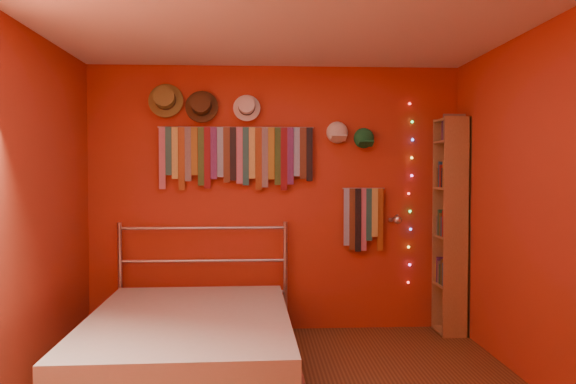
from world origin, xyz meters
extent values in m
cube|color=#A2231A|center=(0.00, 1.75, 1.25)|extent=(3.50, 0.02, 2.50)
cube|color=#A2231A|center=(1.75, 0.00, 1.25)|extent=(0.02, 3.50, 2.50)
cube|color=#A2231A|center=(-1.75, 0.00, 1.25)|extent=(0.02, 3.50, 2.50)
cube|color=white|center=(0.00, 0.00, 2.50)|extent=(3.50, 3.50, 0.02)
cylinder|color=#B5B5BA|center=(-0.37, 1.70, 1.92)|extent=(1.45, 0.01, 0.01)
cube|color=#BC5E7C|center=(-1.05, 1.69, 1.63)|extent=(0.06, 0.01, 0.57)
cube|color=#185554|center=(-0.99, 1.68, 1.70)|extent=(0.06, 0.01, 0.45)
cube|color=#A8AF46|center=(-0.93, 1.68, 1.68)|extent=(0.06, 0.01, 0.48)
cube|color=brown|center=(-0.87, 1.69, 1.63)|extent=(0.06, 0.01, 0.59)
cube|color=navy|center=(-0.81, 1.68, 1.67)|extent=(0.06, 0.01, 0.50)
cube|color=brown|center=(-0.75, 1.68, 1.70)|extent=(0.06, 0.01, 0.45)
cube|color=#275321|center=(-0.69, 1.69, 1.65)|extent=(0.06, 0.01, 0.54)
cube|color=maroon|center=(-0.64, 1.68, 1.63)|extent=(0.06, 0.01, 0.57)
cube|color=#4E1B6D|center=(-0.58, 1.68, 1.68)|extent=(0.06, 0.01, 0.48)
cube|color=#6B9ABE|center=(-0.52, 1.69, 1.69)|extent=(0.06, 0.01, 0.46)
cube|color=#512E1B|center=(-0.46, 1.68, 1.66)|extent=(0.06, 0.01, 0.52)
cube|color=black|center=(-0.40, 1.68, 1.67)|extent=(0.06, 0.01, 0.50)
cube|color=#B2597B|center=(-0.34, 1.69, 1.66)|extent=(0.06, 0.01, 0.53)
cube|color=#184D55|center=(-0.28, 1.68, 1.65)|extent=(0.06, 0.01, 0.54)
cube|color=#B6A149|center=(-0.22, 1.68, 1.68)|extent=(0.06, 0.01, 0.48)
cube|color=maroon|center=(-0.16, 1.69, 1.63)|extent=(0.06, 0.01, 0.58)
cube|color=navy|center=(-0.10, 1.68, 1.64)|extent=(0.06, 0.01, 0.56)
cube|color=olive|center=(-0.04, 1.68, 1.68)|extent=(0.06, 0.01, 0.49)
cube|color=#254F1F|center=(0.02, 1.69, 1.65)|extent=(0.06, 0.01, 0.54)
cube|color=maroon|center=(0.08, 1.68, 1.62)|extent=(0.06, 0.01, 0.59)
cube|color=#42175F|center=(0.14, 1.68, 1.65)|extent=(0.06, 0.01, 0.53)
cube|color=#7092C8|center=(0.20, 1.69, 1.69)|extent=(0.06, 0.01, 0.46)
cube|color=#4E261A|center=(0.26, 1.68, 1.68)|extent=(0.06, 0.01, 0.48)
cube|color=black|center=(0.32, 1.68, 1.67)|extent=(0.06, 0.01, 0.50)
cylinder|color=#B5B5BA|center=(0.83, 1.70, 1.35)|extent=(0.40, 0.01, 0.01)
cube|color=#7BA6DB|center=(0.67, 1.69, 1.08)|extent=(0.06, 0.01, 0.54)
cube|color=#502E1A|center=(0.73, 1.68, 1.05)|extent=(0.06, 0.01, 0.58)
cube|color=black|center=(0.78, 1.68, 1.05)|extent=(0.06, 0.01, 0.60)
cube|color=#BE5F8E|center=(0.83, 1.69, 1.05)|extent=(0.06, 0.01, 0.59)
cube|color=#195856|center=(0.89, 1.68, 1.10)|extent=(0.06, 0.01, 0.50)
cube|color=#B9AE4A|center=(0.94, 1.68, 1.12)|extent=(0.06, 0.01, 0.46)
cube|color=brown|center=(0.99, 1.69, 1.05)|extent=(0.06, 0.01, 0.59)
cylinder|color=olive|center=(-1.01, 1.69, 2.16)|extent=(0.32, 0.08, 0.32)
cylinder|color=olive|center=(-1.01, 1.63, 2.17)|extent=(0.19, 0.16, 0.21)
cylinder|color=#332314|center=(-1.01, 1.66, 2.17)|extent=(0.20, 0.06, 0.20)
cylinder|color=#412C17|center=(-0.68, 1.69, 2.11)|extent=(0.30, 0.08, 0.30)
cylinder|color=#412C17|center=(-0.68, 1.64, 2.12)|extent=(0.18, 0.15, 0.20)
cylinder|color=black|center=(-0.68, 1.66, 2.11)|extent=(0.19, 0.06, 0.19)
cylinder|color=white|center=(-0.27, 1.69, 2.10)|extent=(0.25, 0.06, 0.25)
cylinder|color=white|center=(-0.27, 1.65, 2.11)|extent=(0.15, 0.13, 0.17)
cylinder|color=black|center=(-0.27, 1.67, 2.10)|extent=(0.15, 0.05, 0.15)
ellipsoid|color=white|center=(0.58, 1.70, 1.87)|extent=(0.19, 0.15, 0.19)
cube|color=white|center=(0.58, 1.58, 1.82)|extent=(0.14, 0.10, 0.06)
ellipsoid|color=#187037|center=(0.83, 1.70, 1.82)|extent=(0.19, 0.14, 0.19)
cube|color=#187037|center=(0.83, 1.59, 1.77)|extent=(0.13, 0.10, 0.05)
sphere|color=#FF3333|center=(1.28, 1.71, 2.15)|extent=(0.02, 0.02, 0.02)
sphere|color=#33FF4C|center=(1.30, 1.71, 1.98)|extent=(0.02, 0.02, 0.02)
sphere|color=#4C66FF|center=(1.31, 1.71, 1.81)|extent=(0.02, 0.02, 0.02)
sphere|color=yellow|center=(1.30, 1.71, 1.64)|extent=(0.02, 0.02, 0.02)
sphere|color=#FF4CCC|center=(1.30, 1.71, 1.47)|extent=(0.02, 0.02, 0.02)
sphere|color=#FF3333|center=(1.27, 1.71, 1.30)|extent=(0.02, 0.02, 0.02)
sphere|color=#33FF4C|center=(1.29, 1.71, 1.13)|extent=(0.02, 0.02, 0.02)
sphere|color=#4C66FF|center=(1.29, 1.71, 0.95)|extent=(0.02, 0.02, 0.02)
sphere|color=yellow|center=(1.27, 1.71, 0.78)|extent=(0.02, 0.02, 0.02)
sphere|color=#FF4CCC|center=(1.29, 1.71, 0.61)|extent=(0.02, 0.02, 0.02)
sphere|color=#FF3333|center=(1.27, 1.71, 0.44)|extent=(0.02, 0.02, 0.02)
cylinder|color=#B5B5BA|center=(1.11, 1.73, 1.04)|extent=(0.04, 0.03, 0.04)
cylinder|color=#B5B5BA|center=(1.11, 1.60, 1.08)|extent=(0.02, 0.27, 0.09)
sphere|color=white|center=(1.11, 1.46, 1.06)|extent=(0.08, 0.08, 0.08)
cube|color=#906541|center=(1.62, 1.37, 1.00)|extent=(0.24, 0.02, 2.00)
cube|color=#906541|center=(1.62, 1.69, 1.00)|extent=(0.24, 0.02, 2.00)
cube|color=#906541|center=(1.74, 1.53, 1.00)|extent=(0.02, 0.34, 2.00)
cube|color=#906541|center=(1.62, 1.53, 0.02)|extent=(0.24, 0.32, 0.02)
cube|color=#906541|center=(1.62, 1.53, 0.45)|extent=(0.24, 0.32, 0.02)
cube|color=#906541|center=(1.62, 1.53, 0.90)|extent=(0.24, 0.32, 0.02)
cube|color=#906541|center=(1.62, 1.53, 1.35)|extent=(0.24, 0.32, 0.02)
cube|color=#906541|center=(1.62, 1.53, 1.78)|extent=(0.24, 0.32, 0.02)
cube|color=#906541|center=(1.62, 1.53, 1.98)|extent=(0.24, 0.32, 0.02)
cylinder|color=#B5B5BA|center=(-1.44, 1.65, 0.52)|extent=(0.04, 0.04, 1.04)
cylinder|color=#B5B5BA|center=(0.09, 1.65, 0.52)|extent=(0.04, 0.04, 1.04)
cylinder|color=#B5B5BA|center=(-0.67, 1.65, 0.38)|extent=(1.53, 0.03, 0.03)
cylinder|color=#B5B5BA|center=(-0.67, 1.65, 0.68)|extent=(1.53, 0.03, 0.03)
cylinder|color=#B5B5BA|center=(-0.67, 1.65, 0.98)|extent=(1.53, 0.03, 0.03)
cube|color=beige|center=(-0.67, 0.56, 0.24)|extent=(1.51, 2.10, 0.41)
cylinder|color=#B5B5BA|center=(-1.44, 0.56, 0.22)|extent=(0.07, 2.07, 0.03)
cylinder|color=#B5B5BA|center=(0.09, 0.56, 0.22)|extent=(0.07, 2.07, 0.03)
camera|label=1|loc=(-0.16, -3.57, 1.50)|focal=35.00mm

